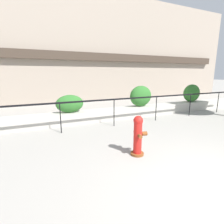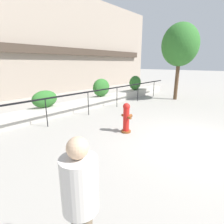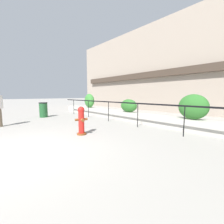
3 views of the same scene
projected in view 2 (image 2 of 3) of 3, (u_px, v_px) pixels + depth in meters
The scene contains 10 objects.
ground_plane at pixel (195, 145), 5.36m from camera, with size 120.00×120.00×0.00m, color #9E9991.
building_facade at pixel (17, 39), 11.88m from camera, with size 30.00×1.36×8.00m.
planter_wall_low at pixel (74, 106), 9.09m from camera, with size 18.00×0.70×0.50m, color #B7B2A8.
fence_railing_segment at pixel (88, 94), 8.19m from camera, with size 15.00×0.05×1.15m.
hedge_bush_1 at pixel (45, 99), 7.78m from camera, with size 1.17×0.59×0.76m, color #2D6B28.
hedge_bush_2 at pixel (101, 88), 10.34m from camera, with size 1.19×0.70×1.05m, color #2D6B28.
hedge_bush_3 at pixel (135, 83), 12.93m from camera, with size 1.11×0.70×1.03m, color #2D6B28.
fire_hydrant at pixel (126, 118), 6.22m from camera, with size 0.47×0.48×1.08m.
street_tree at pixel (180, 45), 11.16m from camera, with size 2.54×2.29×4.88m.
pedestrian at pixel (81, 200), 1.90m from camera, with size 0.56×0.56×1.73m.
Camera 2 is at (-5.36, -1.29, 2.43)m, focal length 28.00 mm.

